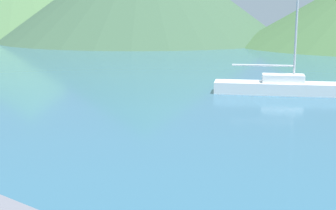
# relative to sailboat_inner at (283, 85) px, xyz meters

# --- Properties ---
(sailboat_inner) EXTENTS (7.42, 3.13, 10.52)m
(sailboat_inner) POSITION_rel_sailboat_inner_xyz_m (0.00, 0.00, 0.00)
(sailboat_inner) COLOR white
(sailboat_inner) RESTS_ON ground_plane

